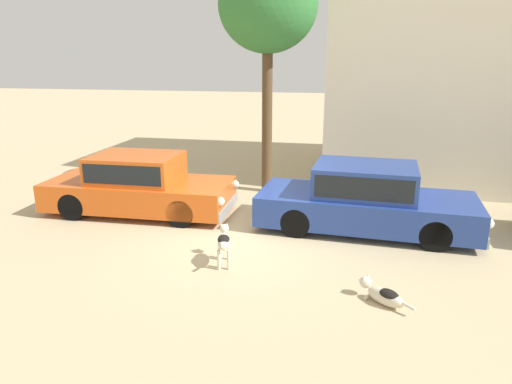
{
  "coord_description": "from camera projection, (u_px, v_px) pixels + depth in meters",
  "views": [
    {
      "loc": [
        2.08,
        -8.93,
        3.62
      ],
      "look_at": [
        0.2,
        0.2,
        0.9
      ],
      "focal_mm": 32.76,
      "sensor_mm": 36.0,
      "label": 1
    }
  ],
  "objects": [
    {
      "name": "ground_plane",
      "position": [
        245.0,
        235.0,
        9.81
      ],
      "size": [
        80.0,
        80.0,
        0.0
      ],
      "primitive_type": "plane",
      "color": "tan"
    },
    {
      "name": "parked_sedan_nearest",
      "position": [
        139.0,
        184.0,
        11.08
      ],
      "size": [
        4.51,
        1.88,
        1.41
      ],
      "rotation": [
        0.0,
        0.0,
        0.02
      ],
      "color": "#D15619",
      "rests_on": "ground_plane"
    },
    {
      "name": "parked_sedan_second",
      "position": [
        365.0,
        198.0,
        9.95
      ],
      "size": [
        4.79,
        2.13,
        1.44
      ],
      "rotation": [
        0.0,
        0.0,
        -0.07
      ],
      "color": "navy",
      "rests_on": "ground_plane"
    },
    {
      "name": "stray_dog_spotted",
      "position": [
        224.0,
        241.0,
        8.34
      ],
      "size": [
        0.37,
        1.02,
        0.66
      ],
      "rotation": [
        0.0,
        0.0,
        1.81
      ],
      "color": "beige",
      "rests_on": "ground_plane"
    },
    {
      "name": "stray_dog_tan",
      "position": [
        383.0,
        294.0,
        7.07
      ],
      "size": [
        0.85,
        0.68,
        0.35
      ],
      "rotation": [
        0.0,
        0.0,
        2.48
      ],
      "color": "beige",
      "rests_on": "ground_plane"
    },
    {
      "name": "acacia_tree_left",
      "position": [
        268.0,
        7.0,
        11.68
      ],
      "size": [
        2.52,
        2.27,
        6.07
      ],
      "color": "brown",
      "rests_on": "ground_plane"
    }
  ]
}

